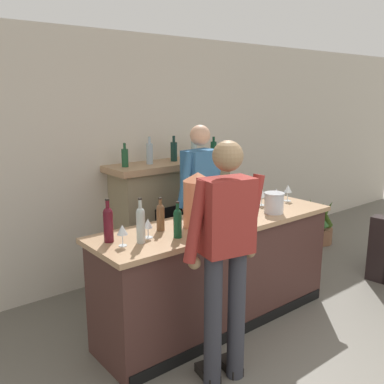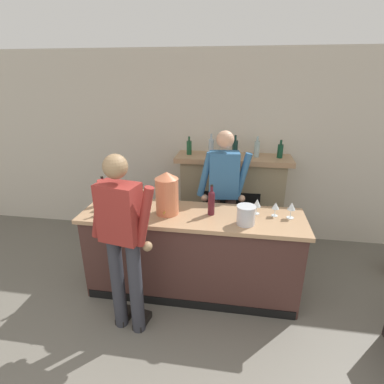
{
  "view_description": "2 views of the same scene",
  "coord_description": "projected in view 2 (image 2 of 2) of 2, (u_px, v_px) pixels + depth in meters",
  "views": [
    {
      "loc": [
        -2.38,
        -0.57,
        2.1
      ],
      "look_at": [
        0.15,
        2.57,
        1.17
      ],
      "focal_mm": 40.0,
      "sensor_mm": 36.0,
      "label": 1
    },
    {
      "loc": [
        0.56,
        -0.75,
        2.39
      ],
      "look_at": [
        0.08,
        2.3,
        1.18
      ],
      "focal_mm": 28.0,
      "sensor_mm": 36.0,
      "label": 2
    }
  ],
  "objects": [
    {
      "name": "wall_back_panel",
      "position": [
        200.0,
        148.0,
        4.49
      ],
      "size": [
        12.0,
        0.07,
        2.75
      ],
      "color": "beige",
      "rests_on": "ground_plane"
    },
    {
      "name": "bar_counter",
      "position": [
        192.0,
        253.0,
        3.4
      ],
      "size": [
        2.41,
        0.69,
        0.99
      ],
      "color": "#452924",
      "rests_on": "ground_plane"
    },
    {
      "name": "fireplace_stone",
      "position": [
        231.0,
        199.0,
        4.43
      ],
      "size": [
        1.6,
        0.52,
        1.64
      ],
      "color": "gray",
      "rests_on": "ground_plane"
    },
    {
      "name": "person_customer",
      "position": [
        123.0,
        240.0,
        2.7
      ],
      "size": [
        0.65,
        0.36,
        1.8
      ],
      "color": "#2F3038",
      "rests_on": "ground_plane"
    },
    {
      "name": "person_bartender",
      "position": [
        223.0,
        194.0,
        3.76
      ],
      "size": [
        0.66,
        0.34,
        1.79
      ],
      "color": "#513B36",
      "rests_on": "ground_plane"
    },
    {
      "name": "copper_dispenser",
      "position": [
        167.0,
        193.0,
        3.16
      ],
      "size": [
        0.25,
        0.29,
        0.47
      ],
      "color": "#D17650",
      "rests_on": "bar_counter"
    },
    {
      "name": "ice_bucket_steel",
      "position": [
        246.0,
        215.0,
        2.98
      ],
      "size": [
        0.19,
        0.19,
        0.2
      ],
      "color": "silver",
      "rests_on": "bar_counter"
    },
    {
      "name": "wine_bottle_chardonnay_pale",
      "position": [
        104.0,
        192.0,
        3.42
      ],
      "size": [
        0.08,
        0.08,
        0.34
      ],
      "color": "#51111C",
      "rests_on": "bar_counter"
    },
    {
      "name": "wine_bottle_rose_blush",
      "position": [
        112.0,
        199.0,
        3.23
      ],
      "size": [
        0.07,
        0.07,
        0.35
      ],
      "color": "#ABB8B3",
      "rests_on": "bar_counter"
    },
    {
      "name": "wine_bottle_riesling_slim",
      "position": [
        136.0,
        205.0,
        3.13
      ],
      "size": [
        0.07,
        0.07,
        0.29
      ],
      "color": "#104226",
      "rests_on": "bar_counter"
    },
    {
      "name": "wine_bottle_cabernet_heavy",
      "position": [
        143.0,
        197.0,
        3.34
      ],
      "size": [
        0.07,
        0.07,
        0.28
      ],
      "color": "brown",
      "rests_on": "bar_counter"
    },
    {
      "name": "wine_bottle_burgundy_dark",
      "position": [
        211.0,
        202.0,
        3.17
      ],
      "size": [
        0.07,
        0.07,
        0.34
      ],
      "color": "#4D1722",
      "rests_on": "bar_counter"
    },
    {
      "name": "wine_glass_near_bucket",
      "position": [
        292.0,
        207.0,
        3.09
      ],
      "size": [
        0.08,
        0.08,
        0.18
      ],
      "color": "silver",
      "rests_on": "bar_counter"
    },
    {
      "name": "wine_glass_back_row",
      "position": [
        101.0,
        200.0,
        3.29
      ],
      "size": [
        0.08,
        0.08,
        0.17
      ],
      "color": "silver",
      "rests_on": "bar_counter"
    },
    {
      "name": "wine_glass_mid_counter",
      "position": [
        257.0,
        203.0,
        3.19
      ],
      "size": [
        0.08,
        0.08,
        0.17
      ],
      "color": "silver",
      "rests_on": "bar_counter"
    },
    {
      "name": "wine_glass_front_left",
      "position": [
        124.0,
        201.0,
        3.29
      ],
      "size": [
        0.07,
        0.07,
        0.16
      ],
      "color": "silver",
      "rests_on": "bar_counter"
    },
    {
      "name": "wine_glass_by_dispenser",
      "position": [
        276.0,
        206.0,
        3.15
      ],
      "size": [
        0.08,
        0.08,
        0.15
      ],
      "color": "silver",
      "rests_on": "bar_counter"
    }
  ]
}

